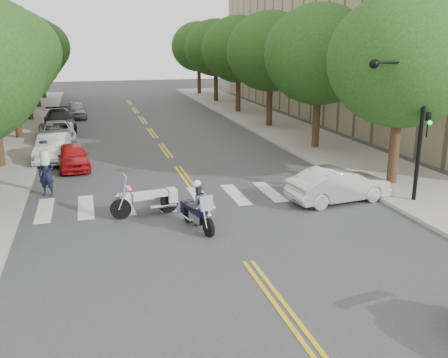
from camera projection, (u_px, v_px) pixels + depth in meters
name	position (u px, v px, depth m)	size (l,w,h in m)	color
ground	(248.00, 262.00, 14.93)	(140.00, 140.00, 0.00)	#38383A
sidewalk_left	(8.00, 139.00, 32.91)	(5.00, 60.00, 0.15)	#9E9991
sidewalk_right	(278.00, 126.00, 37.75)	(5.00, 60.00, 0.15)	#9E9991
tree_l_2	(10.00, 53.00, 31.60)	(6.40, 6.40, 8.45)	#382316
tree_l_3	(24.00, 50.00, 39.03)	(6.40, 6.40, 8.45)	#382316
tree_l_4	(33.00, 49.00, 46.46)	(6.40, 6.40, 8.45)	#382316
tree_l_5	(40.00, 47.00, 53.88)	(6.40, 6.40, 8.45)	#382316
tree_r_0	(403.00, 60.00, 21.23)	(6.40, 6.40, 8.45)	#382316
tree_r_1	(320.00, 55.00, 28.66)	(6.40, 6.40, 8.45)	#382316
tree_r_2	(271.00, 51.00, 36.09)	(6.40, 6.40, 8.45)	#382316
tree_r_3	(238.00, 49.00, 43.51)	(6.40, 6.40, 8.45)	#382316
tree_r_4	(216.00, 48.00, 50.94)	(6.40, 6.40, 8.45)	#382316
tree_r_5	(199.00, 47.00, 58.37)	(6.40, 6.40, 8.45)	#382316
traffic_signal_pole	(412.00, 112.00, 19.13)	(2.82, 0.42, 6.00)	black
motorcycle_police	(197.00, 207.00, 17.34)	(0.87, 2.16, 1.77)	black
motorcycle_parked	(150.00, 200.00, 18.76)	(2.57, 0.82, 1.66)	black
officer_standing	(46.00, 174.00, 20.99)	(0.69, 0.45, 1.89)	black
convertible	(339.00, 185.00, 20.27)	(1.50, 4.30, 1.42)	silver
parked_car_a	(73.00, 156.00, 25.50)	(1.51, 3.75, 1.28)	red
parked_car_b	(52.00, 148.00, 27.16)	(1.51, 4.32, 1.42)	white
parked_car_c	(57.00, 132.00, 31.97)	(2.24, 4.85, 1.35)	#9DA1A5
parked_car_d	(60.00, 121.00, 35.86)	(2.12, 5.21, 1.51)	black
parked_car_e	(77.00, 110.00, 41.92)	(1.60, 3.97, 1.35)	gray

